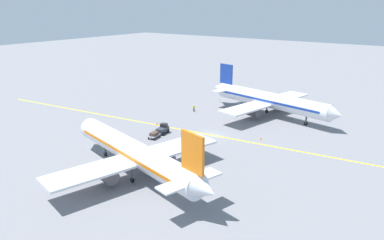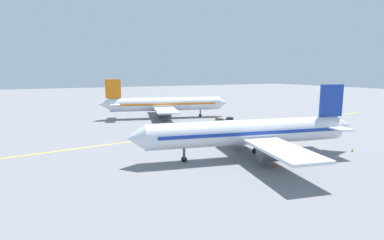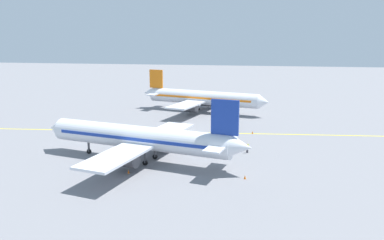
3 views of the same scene
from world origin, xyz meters
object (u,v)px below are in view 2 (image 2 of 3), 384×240
(traffic_cone_mid_apron, at_px, (276,166))
(traffic_cone_near_nose, at_px, (253,125))
(airplane_at_gate, at_px, (251,133))
(traffic_cone_far_edge, at_px, (172,138))
(baggage_tug_dark, at_px, (228,121))
(baggage_cart_trailing, at_px, (219,120))
(ground_crew_worker, at_px, (294,132))
(airplane_adjacent_stand, at_px, (165,104))
(traffic_cone_by_wingtip, at_px, (352,150))

(traffic_cone_mid_apron, bearing_deg, traffic_cone_near_nose, -32.42)
(airplane_at_gate, distance_m, traffic_cone_mid_apron, 6.64)
(airplane_at_gate, height_order, traffic_cone_far_edge, airplane_at_gate)
(baggage_tug_dark, relative_size, traffic_cone_far_edge, 5.82)
(baggage_cart_trailing, xyz_separation_m, traffic_cone_far_edge, (-11.41, 17.40, -0.49))
(ground_crew_worker, xyz_separation_m, traffic_cone_mid_apron, (-13.10, 16.25, -0.63))
(airplane_at_gate, bearing_deg, baggage_tug_dark, -26.55)
(traffic_cone_mid_apron, bearing_deg, airplane_at_gate, -0.76)
(airplane_adjacent_stand, height_order, traffic_cone_far_edge, airplane_adjacent_stand)
(ground_crew_worker, bearing_deg, traffic_cone_mid_apron, 128.87)
(traffic_cone_mid_apron, relative_size, traffic_cone_by_wingtip, 1.00)
(airplane_at_gate, xyz_separation_m, traffic_cone_by_wingtip, (-4.84, -16.37, -3.43))
(airplane_adjacent_stand, bearing_deg, airplane_at_gate, 176.20)
(airplane_adjacent_stand, height_order, baggage_cart_trailing, airplane_adjacent_stand)
(airplane_at_gate, bearing_deg, baggage_cart_trailing, -22.84)
(baggage_tug_dark, xyz_separation_m, traffic_cone_near_nose, (-3.48, -4.60, -0.63))
(baggage_cart_trailing, distance_m, traffic_cone_near_nose, 8.48)
(baggage_cart_trailing, height_order, traffic_cone_far_edge, baggage_cart_trailing)
(traffic_cone_mid_apron, xyz_separation_m, traffic_cone_far_edge, (21.71, 5.77, 0.00))
(airplane_at_gate, relative_size, traffic_cone_near_nose, 64.20)
(baggage_cart_trailing, xyz_separation_m, traffic_cone_mid_apron, (-33.12, 11.63, -0.49))
(airplane_adjacent_stand, xyz_separation_m, traffic_cone_near_nose, (-21.04, -13.92, -3.43))
(ground_crew_worker, height_order, traffic_cone_by_wingtip, ground_crew_worker)
(ground_crew_worker, height_order, traffic_cone_near_nose, ground_crew_worker)
(traffic_cone_by_wingtip, bearing_deg, traffic_cone_near_nose, -0.70)
(airplane_at_gate, height_order, ground_crew_worker, airplane_at_gate)
(ground_crew_worker, relative_size, traffic_cone_near_nose, 3.05)
(airplane_at_gate, height_order, baggage_tug_dark, airplane_at_gate)
(airplane_at_gate, relative_size, traffic_cone_by_wingtip, 64.20)
(airplane_adjacent_stand, xyz_separation_m, traffic_cone_by_wingtip, (-46.58, -13.60, -3.43))
(traffic_cone_by_wingtip, bearing_deg, traffic_cone_mid_apron, 92.95)
(ground_crew_worker, xyz_separation_m, traffic_cone_by_wingtip, (-12.25, -0.20, -0.63))
(baggage_cart_trailing, relative_size, traffic_cone_far_edge, 5.07)
(airplane_at_gate, distance_m, traffic_cone_near_nose, 26.81)
(ground_crew_worker, bearing_deg, airplane_at_gate, 114.62)
(airplane_at_gate, height_order, traffic_cone_mid_apron, airplane_at_gate)
(baggage_cart_trailing, bearing_deg, airplane_adjacent_stand, 31.55)
(traffic_cone_near_nose, bearing_deg, baggage_tug_dark, 52.94)
(airplane_at_gate, relative_size, baggage_cart_trailing, 12.66)
(airplane_at_gate, bearing_deg, traffic_cone_far_edge, 20.05)
(traffic_cone_by_wingtip, xyz_separation_m, traffic_cone_far_edge, (20.87, 22.22, 0.00))
(ground_crew_worker, distance_m, traffic_cone_mid_apron, 20.88)
(traffic_cone_near_nose, bearing_deg, airplane_adjacent_stand, 33.48)
(airplane_at_gate, relative_size, traffic_cone_mid_apron, 64.20)
(baggage_tug_dark, distance_m, traffic_cone_far_edge, 19.71)
(baggage_tug_dark, distance_m, traffic_cone_mid_apron, 32.25)
(traffic_cone_mid_apron, distance_m, traffic_cone_far_edge, 22.47)
(traffic_cone_far_edge, bearing_deg, traffic_cone_near_nose, -78.28)
(airplane_adjacent_stand, distance_m, traffic_cone_far_edge, 27.34)
(airplane_at_gate, distance_m, baggage_cart_trailing, 29.92)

